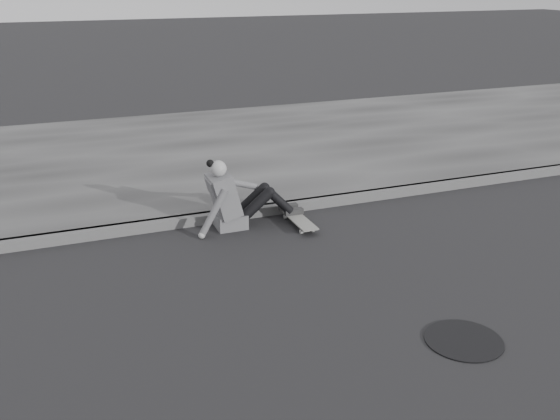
{
  "coord_description": "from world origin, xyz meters",
  "views": [
    {
      "loc": [
        -1.83,
        -4.47,
        2.91
      ],
      "look_at": [
        0.47,
        1.43,
        0.5
      ],
      "focal_mm": 40.0,
      "sensor_mm": 36.0,
      "label": 1
    }
  ],
  "objects": [
    {
      "name": "ground",
      "position": [
        0.0,
        0.0,
        0.0
      ],
      "size": [
        80.0,
        80.0,
        0.0
      ],
      "primitive_type": "plane",
      "color": "black",
      "rests_on": "ground"
    },
    {
      "name": "curb",
      "position": [
        0.0,
        2.58,
        0.06
      ],
      "size": [
        24.0,
        0.16,
        0.12
      ],
      "primitive_type": "cube",
      "color": "#4D4D4D",
      "rests_on": "ground"
    },
    {
      "name": "sidewalk",
      "position": [
        0.0,
        5.6,
        0.06
      ],
      "size": [
        24.0,
        6.0,
        0.12
      ],
      "primitive_type": "cube",
      "color": "#3A3A3A",
      "rests_on": "ground"
    },
    {
      "name": "manhole",
      "position": [
        1.27,
        -0.81,
        0.01
      ],
      "size": [
        0.66,
        0.66,
        0.01
      ],
      "primitive_type": "cylinder",
      "color": "black",
      "rests_on": "ground"
    },
    {
      "name": "skateboard",
      "position": [
        0.97,
        2.08,
        0.07
      ],
      "size": [
        0.2,
        0.78,
        0.09
      ],
      "color": "#A4A49F",
      "rests_on": "ground"
    },
    {
      "name": "seated_woman",
      "position": [
        0.24,
        2.33,
        0.36
      ],
      "size": [
        1.38,
        0.46,
        0.88
      ],
      "color": "#555558",
      "rests_on": "ground"
    }
  ]
}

